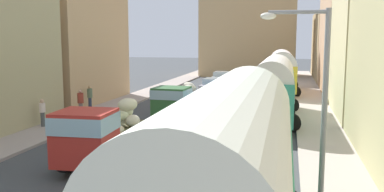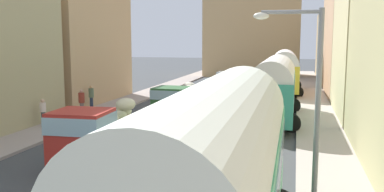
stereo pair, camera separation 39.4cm
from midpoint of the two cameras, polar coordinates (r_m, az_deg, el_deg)
name	(u,v)px [view 2 (the right image)]	position (r m, az deg, el deg)	size (l,w,h in m)	color
ground_plane	(215,106)	(31.57, 3.57, -1.37)	(154.00, 154.00, 0.00)	#404346
sidewalk_left	(126,102)	(33.63, -8.67, -0.76)	(2.50, 70.00, 0.14)	#A2938B
sidewalk_right	(314,109)	(31.08, 16.83, -1.72)	(2.50, 70.00, 0.14)	#B2A59D
building_left_2	(78,43)	(34.03, -15.04, 7.10)	(5.14, 10.41, 9.47)	tan
building_right_3	(356,23)	(40.62, 21.89, 9.32)	(4.92, 12.87, 12.96)	tan
building_right_4	(341,46)	(54.75, 20.00, 6.43)	(5.33, 14.05, 8.24)	tan
distant_church	(252,31)	(56.72, 8.48, 8.88)	(12.51, 6.15, 18.06)	tan
parked_bus_0	(217,172)	(8.71, 4.76, -10.40)	(3.40, 9.35, 4.25)	#359D66
parked_bus_1	(275,86)	(26.20, 11.74, 1.39)	(3.26, 10.00, 3.95)	#2F8B74
parked_bus_2	(285,70)	(39.44, 12.88, 3.51)	(3.49, 8.99, 4.00)	gold
cargo_truck_0	(99,133)	(17.33, -12.08, -4.97)	(3.15, 6.89, 2.45)	#B32921
cargo_truck_1	(181,100)	(26.89, -1.13, -0.54)	(3.16, 7.41, 2.17)	#316031
car_0	(214,87)	(37.30, 3.38, 1.27)	(2.20, 3.91, 1.54)	silver
car_1	(224,79)	(45.08, 4.72, 2.40)	(2.28, 3.72, 1.53)	silver
car_3	(230,102)	(28.45, 5.61, -0.77)	(2.40, 3.88, 1.60)	#3E97CF
car_4	(245,86)	(38.11, 7.63, 1.37)	(2.29, 3.98, 1.56)	#26292F
pedestrian_0	(91,97)	(29.83, -13.30, -0.08)	(0.51, 0.51, 1.84)	#273148
pedestrian_1	(82,102)	(27.33, -14.53, -0.81)	(0.52, 0.52, 1.87)	slate
pedestrian_3	(43,111)	(24.97, -19.36, -2.00)	(0.46, 0.46, 1.71)	#474D4C
streetlamp_near	(308,92)	(12.04, 16.51, 0.47)	(1.91, 0.28, 5.91)	gray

